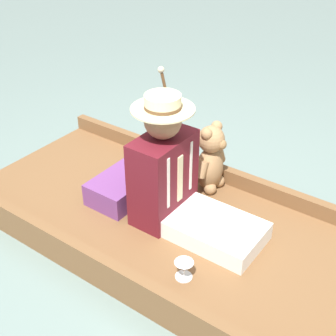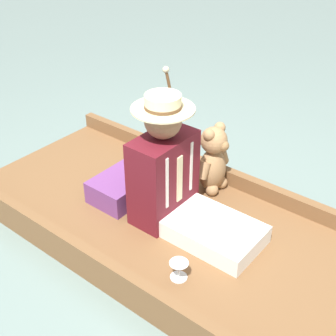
{
  "view_description": "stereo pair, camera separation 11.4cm",
  "coord_description": "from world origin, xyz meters",
  "px_view_note": "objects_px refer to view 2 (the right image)",
  "views": [
    {
      "loc": [
        1.79,
        1.3,
        1.87
      ],
      "look_at": [
        -0.02,
        -0.01,
        0.45
      ],
      "focal_mm": 50.0,
      "sensor_mm": 36.0,
      "label": 1
    },
    {
      "loc": [
        1.72,
        1.39,
        1.87
      ],
      "look_at": [
        -0.02,
        -0.01,
        0.45
      ],
      "focal_mm": 50.0,
      "sensor_mm": 36.0,
      "label": 2
    }
  ],
  "objects_px": {
    "walking_cane": "(175,112)",
    "seated_person": "(176,181)",
    "teddy_bear": "(213,161)",
    "wine_glass": "(179,267)"
  },
  "relations": [
    {
      "from": "teddy_bear",
      "to": "wine_glass",
      "type": "bearing_deg",
      "value": 22.49
    },
    {
      "from": "teddy_bear",
      "to": "walking_cane",
      "type": "height_order",
      "value": "walking_cane"
    },
    {
      "from": "walking_cane",
      "to": "teddy_bear",
      "type": "bearing_deg",
      "value": 80.75
    },
    {
      "from": "seated_person",
      "to": "teddy_bear",
      "type": "distance_m",
      "value": 0.41
    },
    {
      "from": "seated_person",
      "to": "wine_glass",
      "type": "bearing_deg",
      "value": 31.86
    },
    {
      "from": "seated_person",
      "to": "wine_glass",
      "type": "relative_size",
      "value": 7.82
    },
    {
      "from": "wine_glass",
      "to": "seated_person",
      "type": "bearing_deg",
      "value": -140.04
    },
    {
      "from": "seated_person",
      "to": "teddy_bear",
      "type": "bearing_deg",
      "value": 174.07
    },
    {
      "from": "seated_person",
      "to": "teddy_bear",
      "type": "xyz_separation_m",
      "value": [
        -0.41,
        -0.02,
        -0.06
      ]
    },
    {
      "from": "walking_cane",
      "to": "seated_person",
      "type": "bearing_deg",
      "value": 38.8
    }
  ]
}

